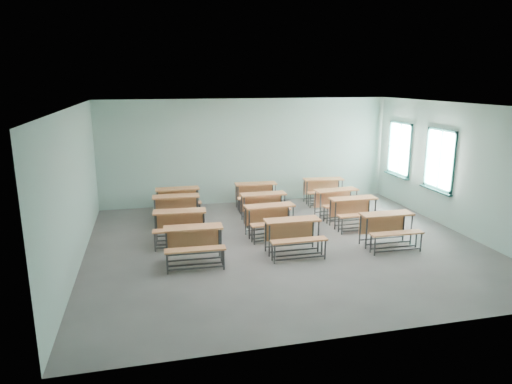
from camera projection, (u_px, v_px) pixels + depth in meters
room at (290, 177)px, 10.32m from camera, size 9.04×8.04×3.24m
desk_unit_r0c0 at (194, 240)px, 9.46m from camera, size 1.25×0.87×0.76m
desk_unit_r0c1 at (294, 231)px, 9.97m from camera, size 1.22×0.82×0.76m
desk_unit_r0c2 at (388, 225)px, 10.42m from camera, size 1.23×0.83×0.76m
desk_unit_r1c0 at (180, 222)px, 10.63m from camera, size 1.28×0.91×0.76m
desk_unit_r1c1 at (271, 216)px, 11.10m from camera, size 1.27×0.89×0.76m
desk_unit_r1c2 at (355, 208)px, 11.79m from camera, size 1.23×0.83×0.76m
desk_unit_r2c0 at (176, 206)px, 12.02m from camera, size 1.25×0.86×0.76m
desk_unit_r2c1 at (264, 203)px, 12.25m from camera, size 1.22×0.82×0.76m
desk_unit_r2c2 at (338, 199)px, 12.70m from camera, size 1.29×0.93×0.76m
desk_unit_r3c0 at (178, 198)px, 12.85m from camera, size 1.22×0.82×0.76m
desk_unit_r3c1 at (256, 192)px, 13.47m from camera, size 1.26×0.87×0.76m
desk_unit_r3c2 at (324, 187)px, 14.10m from camera, size 1.29×0.92×0.76m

